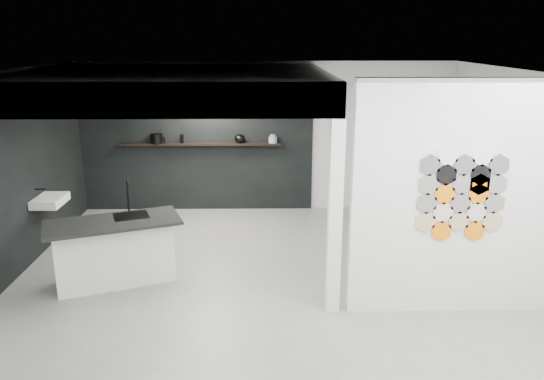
{
  "coord_description": "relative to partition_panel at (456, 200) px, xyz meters",
  "views": [
    {
      "loc": [
        0.0,
        -6.85,
        3.23
      ],
      "look_at": [
        0.1,
        0.3,
        1.15
      ],
      "focal_mm": 35.0,
      "sensor_mm": 36.0,
      "label": 1
    }
  ],
  "objects": [
    {
      "name": "floor",
      "position": [
        -2.23,
        1.0,
        -1.4
      ],
      "size": [
        7.0,
        6.0,
        0.01
      ],
      "primitive_type": "cube",
      "color": "slate"
    },
    {
      "name": "partition_panel",
      "position": [
        0.0,
        0.0,
        0.0
      ],
      "size": [
        2.45,
        0.15,
        2.8
      ],
      "primitive_type": "cube",
      "color": "silver",
      "rests_on": "floor"
    },
    {
      "name": "bay_clad_back",
      "position": [
        -3.52,
        3.97,
        -0.22
      ],
      "size": [
        4.4,
        0.04,
        2.35
      ],
      "primitive_type": "cube",
      "color": "black",
      "rests_on": "floor"
    },
    {
      "name": "bay_clad_left",
      "position": [
        -5.7,
        2.0,
        -0.22
      ],
      "size": [
        0.04,
        4.0,
        2.35
      ],
      "primitive_type": "cube",
      "color": "black",
      "rests_on": "floor"
    },
    {
      "name": "bulkhead",
      "position": [
        -3.52,
        2.0,
        1.15
      ],
      "size": [
        4.4,
        4.0,
        0.4
      ],
      "primitive_type": "cube",
      "color": "silver",
      "rests_on": "corner_column"
    },
    {
      "name": "corner_column",
      "position": [
        -1.41,
        0.0,
        -0.22
      ],
      "size": [
        0.16,
        0.16,
        2.35
      ],
      "primitive_type": "cube",
      "color": "silver",
      "rests_on": "floor"
    },
    {
      "name": "fascia_beam",
      "position": [
        -3.52,
        0.08,
        1.15
      ],
      "size": [
        4.4,
        0.16,
        0.4
      ],
      "primitive_type": "cube",
      "color": "silver",
      "rests_on": "corner_column"
    },
    {
      "name": "wall_basin",
      "position": [
        -5.46,
        1.8,
        -0.55
      ],
      "size": [
        0.4,
        0.6,
        0.12
      ],
      "primitive_type": "cube",
      "color": "silver",
      "rests_on": "bay_clad_left"
    },
    {
      "name": "display_shelf",
      "position": [
        -3.43,
        3.87,
        -0.1
      ],
      "size": [
        3.0,
        0.15,
        0.04
      ],
      "primitive_type": "cube",
      "color": "black",
      "rests_on": "bay_clad_back"
    },
    {
      "name": "kitchen_island",
      "position": [
        -4.25,
        0.78,
        -0.93
      ],
      "size": [
        1.87,
        1.32,
        1.38
      ],
      "rotation": [
        0.0,
        0.0,
        0.36
      ],
      "color": "silver",
      "rests_on": "floor"
    },
    {
      "name": "stockpot",
      "position": [
        -4.23,
        3.87,
        0.01
      ],
      "size": [
        0.24,
        0.24,
        0.18
      ],
      "primitive_type": "cylinder",
      "rotation": [
        0.0,
        0.0,
        0.14
      ],
      "color": "black",
      "rests_on": "display_shelf"
    },
    {
      "name": "kettle",
      "position": [
        -2.69,
        3.87,
        0.0
      ],
      "size": [
        0.23,
        0.23,
        0.17
      ],
      "primitive_type": "ellipsoid",
      "rotation": [
        0.0,
        0.0,
        -0.23
      ],
      "color": "black",
      "rests_on": "display_shelf"
    },
    {
      "name": "glass_bowl",
      "position": [
        -2.08,
        3.87,
        -0.02
      ],
      "size": [
        0.2,
        0.2,
        0.11
      ],
      "primitive_type": "cylinder",
      "rotation": [
        0.0,
        0.0,
        0.32
      ],
      "color": "gray",
      "rests_on": "display_shelf"
    },
    {
      "name": "glass_vase",
      "position": [
        -2.08,
        3.87,
        -0.0
      ],
      "size": [
        0.14,
        0.14,
        0.16
      ],
      "primitive_type": "cylinder",
      "rotation": [
        0.0,
        0.0,
        0.31
      ],
      "color": "gray",
      "rests_on": "display_shelf"
    },
    {
      "name": "bottle_dark",
      "position": [
        -3.76,
        3.87,
        0.0
      ],
      "size": [
        0.06,
        0.06,
        0.16
      ],
      "primitive_type": "cylinder",
      "rotation": [
        0.0,
        0.0,
        0.03
      ],
      "color": "black",
      "rests_on": "display_shelf"
    },
    {
      "name": "utensil_cup",
      "position": [
        -4.12,
        3.87,
        -0.03
      ],
      "size": [
        0.11,
        0.11,
        0.1
      ],
      "primitive_type": "cylinder",
      "rotation": [
        0.0,
        0.0,
        -0.35
      ],
      "color": "black",
      "rests_on": "display_shelf"
    },
    {
      "name": "hex_tile_cluster",
      "position": [
        0.03,
        -0.09,
        0.1
      ],
      "size": [
        1.04,
        0.02,
        1.16
      ],
      "color": "tan",
      "rests_on": "partition_panel"
    }
  ]
}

